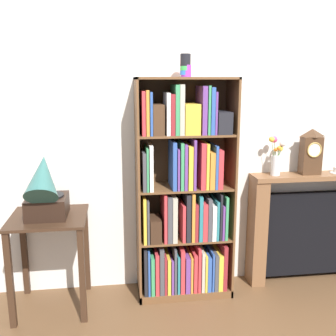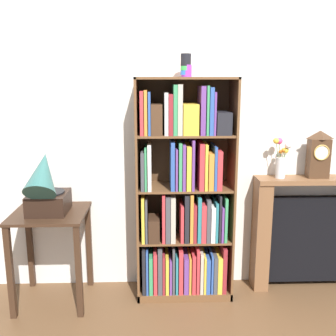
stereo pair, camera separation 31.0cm
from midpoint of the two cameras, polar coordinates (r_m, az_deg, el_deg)
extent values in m
cube|color=brown|center=(3.40, -0.09, -18.58)|extent=(7.54, 6.40, 0.02)
cube|color=silver|center=(3.29, -0.27, 4.69)|extent=(4.54, 0.08, 2.60)
cube|color=brown|center=(3.13, -7.24, -3.51)|extent=(0.02, 0.35, 1.78)
cube|color=brown|center=(3.22, 6.25, -3.02)|extent=(0.02, 0.35, 1.78)
cube|color=#4C311C|center=(3.32, -0.78, -2.48)|extent=(0.77, 0.01, 1.78)
cube|color=brown|center=(3.04, -0.42, 12.90)|extent=(0.77, 0.35, 0.02)
cube|color=brown|center=(3.49, -0.37, -16.98)|extent=(0.77, 0.35, 0.06)
cube|color=black|center=(3.33, -6.14, -14.27)|extent=(0.03, 0.25, 0.39)
cube|color=#2D519E|center=(3.35, -5.69, -14.12)|extent=(0.02, 0.31, 0.38)
cube|color=#388E56|center=(3.34, -5.14, -14.74)|extent=(0.03, 0.26, 0.32)
cube|color=#C63338|center=(3.33, -4.50, -14.57)|extent=(0.03, 0.24, 0.35)
cube|color=#424247|center=(3.35, -3.87, -14.02)|extent=(0.03, 0.30, 0.39)
cube|color=maroon|center=(3.35, -3.33, -14.56)|extent=(0.02, 0.27, 0.32)
cube|color=gold|center=(3.38, -2.87, -14.57)|extent=(0.03, 0.31, 0.30)
cube|color=#663884|center=(3.37, -2.36, -14.71)|extent=(0.02, 0.29, 0.29)
cube|color=#424247|center=(3.33, -1.91, -14.18)|extent=(0.02, 0.24, 0.38)
cube|color=teal|center=(3.37, -1.49, -14.49)|extent=(0.02, 0.28, 0.32)
cube|color=#C63338|center=(3.35, -0.89, -14.17)|extent=(0.03, 0.26, 0.37)
cube|color=#663884|center=(3.37, -0.14, -14.63)|extent=(0.04, 0.25, 0.30)
cube|color=orange|center=(3.37, 0.40, -14.55)|extent=(0.02, 0.26, 0.30)
cube|color=#C63338|center=(3.38, 0.91, -14.33)|extent=(0.03, 0.27, 0.32)
cube|color=#C63338|center=(3.38, 1.44, -13.81)|extent=(0.02, 0.30, 0.38)
cube|color=#B2A893|center=(3.39, 1.97, -14.03)|extent=(0.02, 0.29, 0.34)
cube|color=gold|center=(3.38, 2.49, -14.42)|extent=(0.02, 0.24, 0.31)
cube|color=#2D519E|center=(3.40, 2.89, -14.40)|extent=(0.03, 0.27, 0.29)
cube|color=#2D519E|center=(3.39, 3.46, -14.21)|extent=(0.02, 0.26, 0.32)
cube|color=#424247|center=(3.41, 3.90, -14.23)|extent=(0.03, 0.27, 0.31)
cube|color=gold|center=(3.43, 4.45, -14.10)|extent=(0.04, 0.30, 0.31)
cube|color=maroon|center=(3.41, 5.14, -13.58)|extent=(0.03, 0.27, 0.38)
cube|color=brown|center=(3.28, -0.38, -9.93)|extent=(0.73, 0.33, 0.02)
cube|color=gold|center=(3.17, -6.36, -7.16)|extent=(0.02, 0.29, 0.36)
cube|color=#424247|center=(3.15, -5.87, -7.42)|extent=(0.02, 0.24, 0.35)
cube|color=#382316|center=(3.17, -4.75, -8.85)|extent=(0.09, 0.21, 0.19)
cube|color=#C63338|center=(3.17, -3.45, -6.86)|extent=(0.02, 0.28, 0.39)
cube|color=#424247|center=(3.16, -2.80, -7.07)|extent=(0.04, 0.25, 0.37)
cube|color=#B2A893|center=(3.18, -2.10, -7.03)|extent=(0.04, 0.27, 0.36)
cube|color=#C63338|center=(3.18, -0.79, -7.61)|extent=(0.02, 0.25, 0.30)
cube|color=black|center=(3.18, -0.16, -6.81)|extent=(0.03, 0.26, 0.38)
cube|color=orange|center=(3.17, 0.54, -6.80)|extent=(0.02, 0.24, 0.39)
cube|color=maroon|center=(3.20, 0.99, -7.42)|extent=(0.02, 0.26, 0.31)
cube|color=teal|center=(3.21, 1.56, -6.80)|extent=(0.03, 0.29, 0.37)
cube|color=#C63338|center=(3.23, 2.16, -7.27)|extent=(0.04, 0.29, 0.31)
cube|color=#424247|center=(3.23, 2.81, -6.89)|extent=(0.03, 0.30, 0.34)
cube|color=white|center=(3.24, 3.47, -7.40)|extent=(0.03, 0.28, 0.29)
cube|color=teal|center=(3.24, 3.95, -7.06)|extent=(0.02, 0.29, 0.32)
cube|color=black|center=(3.23, 4.44, -6.63)|extent=(0.02, 0.27, 0.38)
cube|color=#663884|center=(3.25, 4.77, -7.34)|extent=(0.02, 0.28, 0.29)
cube|color=#388E56|center=(3.24, 5.23, -6.75)|extent=(0.02, 0.27, 0.36)
cube|color=brown|center=(3.15, -0.39, -2.76)|extent=(0.73, 0.33, 0.02)
cube|color=#424247|center=(3.07, -6.51, -0.19)|extent=(0.03, 0.31, 0.30)
cube|color=#388E56|center=(3.05, -6.06, 0.05)|extent=(0.02, 0.27, 0.33)
cube|color=white|center=(3.04, -5.52, 0.21)|extent=(0.03, 0.25, 0.35)
cube|color=#2D519E|center=(3.06, -2.24, 0.55)|extent=(0.03, 0.28, 0.37)
cube|color=#663884|center=(3.06, -1.66, 0.03)|extent=(0.02, 0.25, 0.32)
cube|color=#388E56|center=(3.05, -1.13, 0.45)|extent=(0.02, 0.24, 0.37)
cube|color=#663884|center=(3.07, -0.63, 0.40)|extent=(0.02, 0.26, 0.35)
cube|color=gold|center=(3.09, 0.01, 0.36)|extent=(0.04, 0.29, 0.34)
cube|color=#663884|center=(3.07, 0.64, 0.77)|extent=(0.02, 0.27, 0.39)
cube|color=#C63338|center=(3.10, 1.81, 0.58)|extent=(0.04, 0.29, 0.36)
cube|color=gold|center=(3.08, 2.50, 0.48)|extent=(0.02, 0.24, 0.36)
cube|color=orange|center=(3.12, 3.08, -0.01)|extent=(0.04, 0.30, 0.29)
cube|color=#2D519E|center=(3.12, 3.72, 0.42)|extent=(0.02, 0.28, 0.34)
cube|color=#C63338|center=(3.13, 4.25, 0.16)|extent=(0.04, 0.30, 0.30)
cube|color=brown|center=(3.06, -0.41, 4.93)|extent=(0.73, 0.33, 0.02)
cube|color=#C63338|center=(3.00, -6.72, 7.98)|extent=(0.03, 0.30, 0.32)
cube|color=orange|center=(2.98, -6.14, 8.02)|extent=(0.02, 0.25, 0.33)
cube|color=#2D519E|center=(3.00, -5.63, 7.93)|extent=(0.02, 0.28, 0.32)
cube|color=#472D1C|center=(2.99, -4.57, 7.08)|extent=(0.08, 0.26, 0.23)
cube|color=white|center=(2.98, -3.20, 7.90)|extent=(0.03, 0.24, 0.31)
cube|color=maroon|center=(3.02, -2.63, 7.86)|extent=(0.03, 0.30, 0.30)
cube|color=#388E56|center=(3.01, -1.97, 8.50)|extent=(0.03, 0.29, 0.37)
cube|color=#B2A893|center=(3.02, -1.31, 8.54)|extent=(0.04, 0.30, 0.37)
cube|color=gold|center=(3.03, 0.23, 7.20)|extent=(0.12, 0.28, 0.23)
cube|color=#663884|center=(3.03, 1.92, 8.44)|extent=(0.04, 0.28, 0.36)
cube|color=#388E56|center=(3.05, 2.53, 8.48)|extent=(0.02, 0.29, 0.36)
cube|color=#2D519E|center=(3.04, 3.11, 8.35)|extent=(0.03, 0.26, 0.35)
cube|color=#663884|center=(3.03, 3.62, 8.02)|extent=(0.02, 0.25, 0.32)
cube|color=black|center=(3.07, 4.84, 6.66)|extent=(0.11, 0.28, 0.17)
cylinder|color=purple|center=(3.05, -0.34, 13.92)|extent=(0.08, 0.08, 0.09)
cylinder|color=blue|center=(3.05, -0.41, 14.22)|extent=(0.08, 0.08, 0.09)
cylinder|color=red|center=(3.05, -0.40, 14.52)|extent=(0.08, 0.08, 0.09)
cylinder|color=green|center=(3.05, -0.39, 14.83)|extent=(0.08, 0.08, 0.09)
cylinder|color=white|center=(3.05, -0.41, 15.14)|extent=(0.08, 0.08, 0.09)
cylinder|color=black|center=(3.05, -0.38, 15.44)|extent=(0.08, 0.08, 0.09)
cube|color=#382316|center=(3.16, -19.75, -6.83)|extent=(0.57, 0.54, 0.02)
cube|color=#382316|center=(3.15, -24.75, -14.72)|extent=(0.04, 0.04, 0.73)
cube|color=#382316|center=(3.04, -15.34, -14.97)|extent=(0.04, 0.04, 0.73)
cube|color=#382316|center=(3.57, -22.56, -11.31)|extent=(0.04, 0.04, 0.73)
cube|color=#382316|center=(3.47, -14.34, -11.37)|extent=(0.04, 0.04, 0.73)
cube|color=black|center=(3.13, -19.87, -5.31)|extent=(0.29, 0.31, 0.15)
cylinder|color=black|center=(3.11, -19.98, -3.85)|extent=(0.25, 0.25, 0.01)
cylinder|color=#2D605B|center=(3.06, -20.19, -3.66)|extent=(0.03, 0.03, 0.06)
cone|color=#2D605B|center=(2.96, -20.67, -1.16)|extent=(0.24, 0.40, 0.41)
cube|color=brown|center=(3.53, 18.04, -1.16)|extent=(1.08, 0.22, 0.04)
cube|color=brown|center=(3.49, 10.33, -9.22)|extent=(0.12, 0.20, 0.93)
cube|color=black|center=(3.71, 17.26, -9.06)|extent=(0.80, 0.11, 0.74)
cube|color=#472D1C|center=(3.47, 17.66, 1.71)|extent=(0.17, 0.10, 0.32)
pyramid|color=#472D1C|center=(3.44, 17.87, 4.89)|extent=(0.17, 0.10, 0.07)
cylinder|color=silver|center=(3.42, 18.10, 2.50)|extent=(0.12, 0.01, 0.12)
torus|color=#B79347|center=(3.41, 18.13, 2.49)|extent=(0.13, 0.01, 0.13)
cylinder|color=silver|center=(3.37, 12.86, 0.34)|extent=(0.08, 0.08, 0.17)
cylinder|color=#4C753D|center=(3.36, 12.82, 1.62)|extent=(0.04, 0.01, 0.29)
sphere|color=#EA4275|center=(3.34, 12.64, 4.06)|extent=(0.05, 0.05, 0.05)
cylinder|color=#4C753D|center=(3.36, 13.20, 1.32)|extent=(0.07, 0.01, 0.26)
sphere|color=silver|center=(3.35, 13.82, 3.48)|extent=(0.06, 0.06, 0.06)
cylinder|color=#4C753D|center=(3.33, 12.57, 1.60)|extent=(0.06, 0.02, 0.30)
sphere|color=yellow|center=(3.29, 12.25, 4.08)|extent=(0.05, 0.05, 0.05)
cylinder|color=#4C753D|center=(3.37, 12.80, 0.88)|extent=(0.01, 0.02, 0.20)
sphere|color=orange|center=(3.36, 12.85, 2.59)|extent=(0.03, 0.03, 0.03)
cylinder|color=#4C753D|center=(3.34, 13.05, 0.97)|extent=(0.01, 0.04, 0.22)
sphere|color=orange|center=(3.31, 13.26, 2.80)|extent=(0.03, 0.03, 0.03)
cylinder|color=#4C753D|center=(3.38, 13.12, 0.98)|extent=(0.05, 0.01, 0.21)
sphere|color=yellow|center=(3.37, 13.51, 2.76)|extent=(0.05, 0.05, 0.05)
cylinder|color=#4C753D|center=(3.38, 13.10, 0.79)|extent=(0.04, 0.03, 0.19)
sphere|color=silver|center=(3.38, 13.39, 2.40)|extent=(0.04, 0.04, 0.04)
camera|label=1|loc=(0.15, -92.86, -0.63)|focal=41.96mm
camera|label=2|loc=(0.15, 87.14, 0.63)|focal=41.96mm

